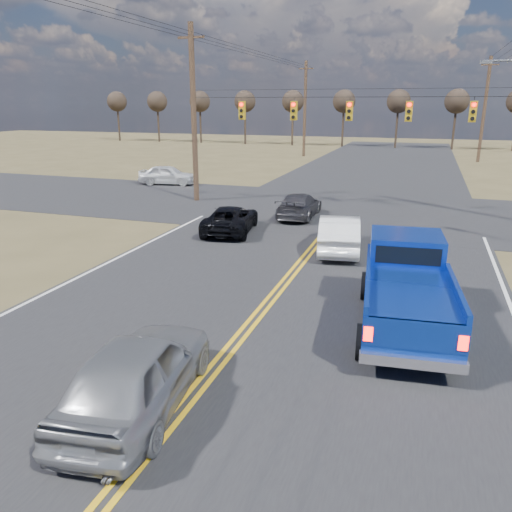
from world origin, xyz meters
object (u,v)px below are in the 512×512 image
(pickup_truck, at_px, (406,288))
(cross_car_west, at_px, (168,175))
(silver_suv, at_px, (138,373))
(black_suv, at_px, (231,219))
(white_car_queue, at_px, (339,233))
(dgrey_car_queue, at_px, (299,205))

(pickup_truck, bearing_deg, cross_car_west, 126.39)
(silver_suv, relative_size, black_suv, 1.04)
(silver_suv, bearing_deg, pickup_truck, -137.41)
(white_car_queue, height_order, cross_car_west, white_car_queue)
(pickup_truck, xyz_separation_m, dgrey_car_queue, (-5.84, 12.00, -0.45))
(dgrey_car_queue, bearing_deg, pickup_truck, 114.95)
(silver_suv, height_order, dgrey_car_queue, silver_suv)
(white_car_queue, bearing_deg, silver_suv, 72.40)
(white_car_queue, relative_size, dgrey_car_queue, 1.03)
(cross_car_west, bearing_deg, white_car_queue, -140.89)
(black_suv, xyz_separation_m, cross_car_west, (-9.43, 11.54, 0.10))
(pickup_truck, height_order, silver_suv, pickup_truck)
(white_car_queue, xyz_separation_m, cross_car_west, (-14.67, 13.00, -0.02))
(black_suv, relative_size, dgrey_car_queue, 1.02)
(pickup_truck, height_order, black_suv, pickup_truck)
(dgrey_car_queue, height_order, cross_car_west, cross_car_west)
(pickup_truck, relative_size, silver_suv, 1.33)
(pickup_truck, relative_size, cross_car_west, 1.46)
(silver_suv, xyz_separation_m, cross_car_west, (-12.83, 25.06, -0.07))
(silver_suv, distance_m, black_suv, 13.94)
(pickup_truck, distance_m, cross_car_west, 26.22)
(white_car_queue, relative_size, cross_car_west, 1.07)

